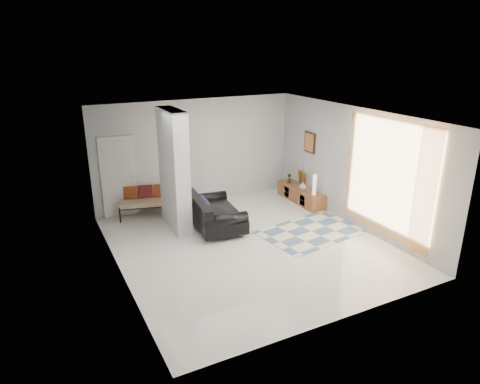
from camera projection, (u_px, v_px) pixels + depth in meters
name	position (u px, v px, depth m)	size (l,w,h in m)	color
floor	(249.00, 245.00, 9.31)	(6.00, 6.00, 0.00)	silver
ceiling	(251.00, 116.00, 8.38)	(6.00, 6.00, 0.00)	white
wall_back	(197.00, 152.00, 11.37)	(6.00, 6.00, 0.00)	#B2B4B7
wall_front	(346.00, 240.00, 6.32)	(6.00, 6.00, 0.00)	#B2B4B7
wall_left	(115.00, 205.00, 7.67)	(6.00, 6.00, 0.00)	#B2B4B7
wall_right	(353.00, 167.00, 10.03)	(6.00, 6.00, 0.00)	#B2B4B7
partition_column	(174.00, 171.00, 9.72)	(0.35, 1.20, 2.80)	silver
hallway_door	(118.00, 177.00, 10.56)	(0.85, 0.06, 2.04)	silver
curtain	(387.00, 179.00, 9.01)	(2.55, 2.55, 0.00)	#E8953D
wall_art	(310.00, 142.00, 11.36)	(0.04, 0.45, 0.55)	#3F1D11
media_console	(301.00, 195.00, 11.75)	(0.45, 1.71, 0.80)	brown
loveseat	(213.00, 214.00, 10.05)	(1.21, 1.84, 0.76)	silver
daybed	(151.00, 199.00, 10.78)	(1.71, 1.05, 0.77)	black
area_rug	(311.00, 231.00, 9.94)	(2.32, 1.54, 0.01)	beige
cylinder_lamp	(314.00, 185.00, 11.08)	(0.10, 0.10, 0.55)	silver
bronze_figurine	(289.00, 178.00, 12.07)	(0.13, 0.13, 0.26)	black
vase	(303.00, 186.00, 11.52)	(0.20, 0.20, 0.21)	silver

